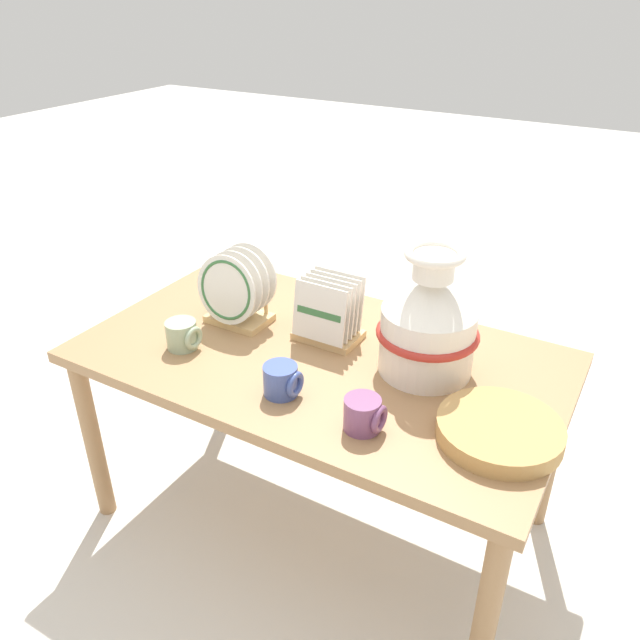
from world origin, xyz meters
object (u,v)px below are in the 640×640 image
object	(u,v)px
ceramic_vase	(428,323)
mug_sage_glaze	(183,335)
dish_rack_round_plates	(236,293)
mug_cobalt_glaze	(282,380)
wicker_charger_stack	(499,430)
mug_plum_glaze	(364,414)
dish_rack_square_plates	(329,316)

from	to	relation	value
ceramic_vase	mug_sage_glaze	world-z (taller)	ceramic_vase
dish_rack_round_plates	mug_cobalt_glaze	bearing A→B (deg)	-37.21
wicker_charger_stack	mug_plum_glaze	bearing A→B (deg)	-156.10
dish_rack_square_plates	mug_cobalt_glaze	size ratio (longest dim) A/B	1.96
ceramic_vase	mug_cobalt_glaze	distance (m)	0.42
wicker_charger_stack	mug_sage_glaze	bearing A→B (deg)	-176.34
mug_cobalt_glaze	mug_plum_glaze	distance (m)	0.25
dish_rack_round_plates	ceramic_vase	bearing A→B (deg)	3.97
ceramic_vase	mug_cobalt_glaze	world-z (taller)	ceramic_vase
wicker_charger_stack	mug_plum_glaze	distance (m)	0.32
dish_rack_round_plates	mug_plum_glaze	size ratio (longest dim) A/B	2.42
mug_cobalt_glaze	dish_rack_square_plates	bearing A→B (deg)	96.81
dish_rack_round_plates	mug_plum_glaze	distance (m)	0.65
ceramic_vase	mug_plum_glaze	bearing A→B (deg)	-95.36
mug_cobalt_glaze	ceramic_vase	bearing A→B (deg)	46.75
ceramic_vase	mug_cobalt_glaze	bearing A→B (deg)	-133.25
wicker_charger_stack	mug_cobalt_glaze	distance (m)	0.56
mug_sage_glaze	ceramic_vase	bearing A→B (deg)	20.52
mug_cobalt_glaze	mug_sage_glaze	bearing A→B (deg)	172.54
ceramic_vase	mug_sage_glaze	size ratio (longest dim) A/B	3.63
mug_sage_glaze	mug_plum_glaze	bearing A→B (deg)	-6.45
mug_sage_glaze	dish_rack_round_plates	bearing A→B (deg)	77.37
dish_rack_round_plates	mug_plum_glaze	xyz separation A→B (m)	(0.59, -0.28, -0.06)
dish_rack_square_plates	wicker_charger_stack	bearing A→B (deg)	-19.33
ceramic_vase	mug_cobalt_glaze	xyz separation A→B (m)	(-0.28, -0.30, -0.11)
dish_rack_square_plates	mug_sage_glaze	bearing A→B (deg)	-142.54
wicker_charger_stack	mug_sage_glaze	xyz separation A→B (m)	(-0.93, -0.06, 0.02)
mug_cobalt_glaze	mug_sage_glaze	xyz separation A→B (m)	(-0.38, 0.05, 0.00)
wicker_charger_stack	mug_cobalt_glaze	size ratio (longest dim) A/B	3.01
dish_rack_round_plates	mug_sage_glaze	bearing A→B (deg)	-102.63
dish_rack_round_plates	mug_sage_glaze	world-z (taller)	dish_rack_round_plates
dish_rack_round_plates	dish_rack_square_plates	bearing A→B (deg)	11.16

